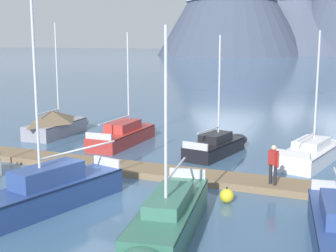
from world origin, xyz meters
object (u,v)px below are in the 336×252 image
at_px(sailboat_nearest_berth, 57,123).
at_px(person_on_dock, 273,162).
at_px(sailboat_mid_dock_port, 126,134).
at_px(sailboat_far_berth, 219,145).
at_px(mooring_buoy_inner_mooring, 227,196).
at_px(sailboat_end_of_dock, 314,152).
at_px(sailboat_mid_dock_starboard, 38,195).
at_px(sailboat_outer_slip, 167,221).

bearing_deg(sailboat_nearest_berth, person_on_dock, -18.25).
relative_size(sailboat_mid_dock_port, person_on_dock, 4.10).
distance_m(sailboat_far_berth, mooring_buoy_inner_mooring, 8.30).
bearing_deg(sailboat_mid_dock_port, sailboat_end_of_dock, 3.47).
bearing_deg(sailboat_nearest_berth, sailboat_far_berth, 0.42).
relative_size(sailboat_mid_dock_port, sailboat_end_of_dock, 1.02).
xyz_separation_m(sailboat_mid_dock_port, sailboat_mid_dock_starboard, (3.70, -11.76, 0.10)).
xyz_separation_m(sailboat_nearest_berth, mooring_buoy_inner_mooring, (14.90, -7.54, -0.53)).
height_order(person_on_dock, mooring_buoy_inner_mooring, person_on_dock).
distance_m(sailboat_far_berth, person_on_dock, 7.06).
relative_size(sailboat_nearest_berth, sailboat_far_berth, 1.13).
relative_size(sailboat_outer_slip, mooring_buoy_inner_mooring, 11.67).
distance_m(sailboat_mid_dock_port, person_on_dock, 11.96).
bearing_deg(sailboat_nearest_berth, mooring_buoy_inner_mooring, -26.83).
bearing_deg(sailboat_mid_dock_starboard, sailboat_end_of_dock, 58.76).
distance_m(sailboat_nearest_berth, sailboat_far_berth, 11.62).
relative_size(sailboat_end_of_dock, mooring_buoy_inner_mooring, 10.60).
distance_m(sailboat_outer_slip, sailboat_end_of_dock, 12.64).
height_order(sailboat_mid_dock_starboard, sailboat_outer_slip, sailboat_mid_dock_starboard).
distance_m(sailboat_nearest_berth, sailboat_mid_dock_starboard, 14.87).
bearing_deg(sailboat_far_berth, mooring_buoy_inner_mooring, -66.66).
xyz_separation_m(sailboat_nearest_berth, sailboat_mid_dock_starboard, (9.12, -11.74, -0.16)).
height_order(sailboat_mid_dock_port, sailboat_end_of_dock, sailboat_end_of_dock).
xyz_separation_m(sailboat_outer_slip, sailboat_end_of_dock, (2.22, 12.44, -0.11)).
relative_size(sailboat_nearest_berth, sailboat_end_of_dock, 1.10).
distance_m(sailboat_mid_dock_port, sailboat_outer_slip, 14.83).
distance_m(sailboat_nearest_berth, person_on_dock, 16.96).
bearing_deg(person_on_dock, mooring_buoy_inner_mooring, -118.42).
relative_size(sailboat_mid_dock_starboard, person_on_dock, 4.77).
bearing_deg(sailboat_mid_dock_starboard, sailboat_mid_dock_port, 107.46).
height_order(sailboat_outer_slip, sailboat_end_of_dock, sailboat_end_of_dock).
bearing_deg(mooring_buoy_inner_mooring, sailboat_mid_dock_port, 141.46).
distance_m(sailboat_end_of_dock, person_on_dock, 6.08).
bearing_deg(mooring_buoy_inner_mooring, sailboat_end_of_dock, 77.92).
distance_m(sailboat_end_of_dock, mooring_buoy_inner_mooring, 8.42).
distance_m(sailboat_mid_dock_port, sailboat_end_of_dock, 11.27).
distance_m(sailboat_nearest_berth, sailboat_mid_dock_port, 5.42).
bearing_deg(sailboat_far_berth, sailboat_outer_slip, -76.51).
relative_size(sailboat_mid_dock_port, mooring_buoy_inner_mooring, 10.86).
bearing_deg(sailboat_mid_dock_starboard, sailboat_nearest_berth, 127.82).
relative_size(sailboat_nearest_berth, sailboat_outer_slip, 1.00).
bearing_deg(sailboat_end_of_dock, person_on_dock, -95.30).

